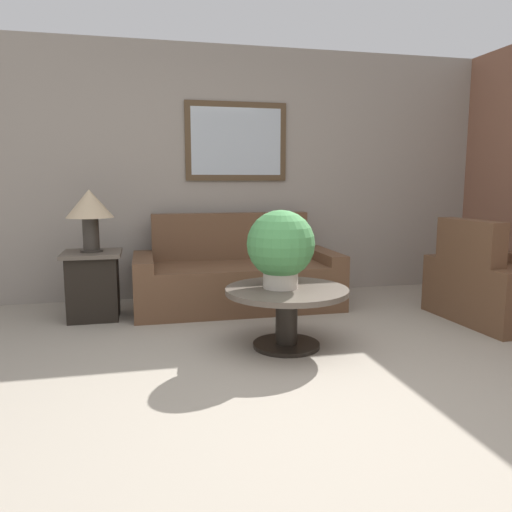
{
  "coord_description": "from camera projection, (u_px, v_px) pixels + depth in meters",
  "views": [
    {
      "loc": [
        -0.87,
        -2.4,
        1.22
      ],
      "look_at": [
        0.07,
        1.74,
        0.58
      ],
      "focal_mm": 35.0,
      "sensor_mm": 36.0,
      "label": 1
    }
  ],
  "objects": [
    {
      "name": "potted_plant_on_table",
      "position": [
        281.0,
        246.0,
        3.61
      ],
      "size": [
        0.5,
        0.5,
        0.57
      ],
      "color": "beige",
      "rests_on": "coffee_table"
    },
    {
      "name": "armchair",
      "position": [
        501.0,
        289.0,
        4.39
      ],
      "size": [
        1.03,
        1.1,
        0.9
      ],
      "rotation": [
        0.0,
        0.0,
        1.64
      ],
      "color": "brown",
      "rests_on": "ground_plane"
    },
    {
      "name": "coffee_table",
      "position": [
        287.0,
        304.0,
        3.66
      ],
      "size": [
        0.9,
        0.9,
        0.45
      ],
      "color": "black",
      "rests_on": "ground_plane"
    },
    {
      "name": "side_table",
      "position": [
        93.0,
        284.0,
        4.45
      ],
      "size": [
        0.5,
        0.5,
        0.6
      ],
      "color": "black",
      "rests_on": "ground_plane"
    },
    {
      "name": "wall_back",
      "position": [
        226.0,
        173.0,
        5.28
      ],
      "size": [
        7.71,
        0.09,
        2.6
      ],
      "color": "gray",
      "rests_on": "ground_plane"
    },
    {
      "name": "couch_main",
      "position": [
        236.0,
        278.0,
        4.87
      ],
      "size": [
        1.95,
        0.87,
        0.9
      ],
      "color": "brown",
      "rests_on": "ground_plane"
    },
    {
      "name": "table_lamp",
      "position": [
        90.0,
        208.0,
        4.34
      ],
      "size": [
        0.41,
        0.41,
        0.55
      ],
      "color": "#2D2823",
      "rests_on": "side_table"
    },
    {
      "name": "ground_plane",
      "position": [
        314.0,
        409.0,
        2.69
      ],
      "size": [
        20.0,
        20.0,
        0.0
      ],
      "primitive_type": "plane",
      "color": "gray"
    }
  ]
}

